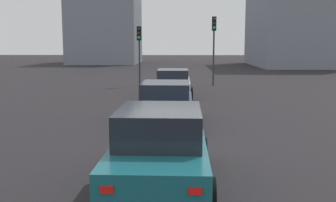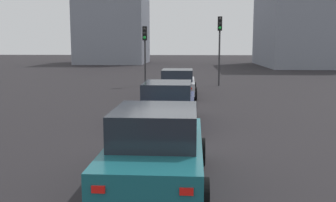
# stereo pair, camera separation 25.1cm
# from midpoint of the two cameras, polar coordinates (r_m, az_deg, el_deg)

# --- Properties ---
(ground_plane) EXTENTS (160.00, 160.00, 0.20)m
(ground_plane) POSITION_cam_midpoint_polar(r_m,az_deg,el_deg) (11.96, 1.19, -5.81)
(ground_plane) COLOR black
(car_silver_lead) EXTENTS (4.35, 2.02, 1.44)m
(car_silver_lead) POSITION_cam_midpoint_polar(r_m,az_deg,el_deg) (21.03, 1.70, 2.55)
(car_silver_lead) COLOR #A8AAB2
(car_silver_lead) RESTS_ON ground_plane
(car_navy_second) EXTENTS (4.49, 2.06, 1.51)m
(car_navy_second) POSITION_cam_midpoint_polar(r_m,az_deg,el_deg) (13.65, 0.48, -0.48)
(car_navy_second) COLOR #141E4C
(car_navy_second) RESTS_ON ground_plane
(car_teal_third) EXTENTS (4.46, 2.03, 1.59)m
(car_teal_third) POSITION_cam_midpoint_polar(r_m,az_deg,el_deg) (7.89, -0.75, -6.81)
(car_teal_third) COLOR #19606B
(car_teal_third) RESTS_ON ground_plane
(traffic_light_near_left) EXTENTS (0.32, 0.29, 3.87)m
(traffic_light_near_left) POSITION_cam_midpoint_polar(r_m,az_deg,el_deg) (26.27, -3.06, 8.25)
(traffic_light_near_left) COLOR #2D2D30
(traffic_light_near_left) RESTS_ON ground_plane
(traffic_light_near_right) EXTENTS (0.32, 0.28, 4.48)m
(traffic_light_near_right) POSITION_cam_midpoint_polar(r_m,az_deg,el_deg) (26.34, 7.67, 9.11)
(traffic_light_near_right) COLOR #2D2D30
(traffic_light_near_right) RESTS_ON ground_plane
(building_facade_left) EXTENTS (14.98, 9.41, 12.55)m
(building_facade_left) POSITION_cam_midpoint_polar(r_m,az_deg,el_deg) (51.51, 18.85, 11.75)
(building_facade_left) COLOR gray
(building_facade_left) RESTS_ON ground_plane
(building_facade_center) EXTENTS (10.35, 8.95, 8.97)m
(building_facade_center) POSITION_cam_midpoint_polar(r_m,az_deg,el_deg) (56.15, -7.66, 9.97)
(building_facade_center) COLOR gray
(building_facade_center) RESTS_ON ground_plane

